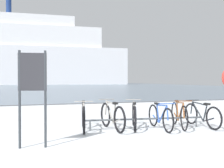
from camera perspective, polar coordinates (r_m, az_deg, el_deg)
The scene contains 10 objects.
ground at distance 58.39m, azimuth -15.43°, elevation -0.52°, with size 80.00×132.00×0.08m.
bike_rack at distance 7.18m, azimuth 7.43°, elevation -7.82°, with size 3.39×0.42×0.31m.
bicycle_0 at distance 6.96m, azimuth -6.40°, elevation -7.22°, with size 0.46×1.71×0.82m.
bicycle_1 at distance 7.00m, azimuth -0.00°, elevation -7.22°, with size 0.46×1.68×0.81m.
bicycle_2 at distance 7.21m, azimuth 4.96°, elevation -7.07°, with size 0.65×1.55×0.79m.
bicycle_3 at distance 7.17m, azimuth 10.69°, elevation -7.22°, with size 0.46×1.63×0.76m.
bicycle_4 at distance 7.59m, azimuth 14.72°, elevation -6.63°, with size 0.64×1.68×0.80m.
bicycle_5 at distance 7.87m, azimuth 19.35°, elevation -6.56°, with size 0.46×1.66×0.75m.
info_sign at distance 5.31m, azimuth -17.33°, elevation 0.44°, with size 0.55×0.12×1.94m.
ferry_ship at distance 80.57m, azimuth -16.54°, elevation 5.98°, with size 54.54×11.41×25.58m.
Camera 1 is at (-1.70, -4.45, 1.35)m, focal length 40.96 mm.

